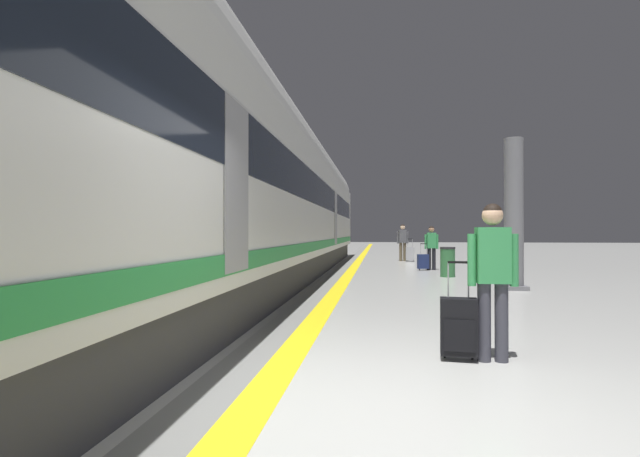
{
  "coord_description": "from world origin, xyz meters",
  "views": [
    {
      "loc": [
        0.15,
        -3.89,
        1.36
      ],
      "look_at": [
        -0.88,
        4.16,
        1.43
      ],
      "focal_mm": 26.21,
      "sensor_mm": 36.0,
      "label": 1
    }
  ],
  "objects": [
    {
      "name": "rolling_suitcase_foreground",
      "position": [
        0.98,
        1.22,
        0.36
      ],
      "size": [
        0.4,
        0.27,
        1.05
      ],
      "color": "black",
      "rests_on": "ground"
    },
    {
      "name": "suitcase_mid",
      "position": [
        1.55,
        18.09,
        0.36
      ],
      "size": [
        0.38,
        0.24,
        1.06
      ],
      "color": "#9E9EA3",
      "rests_on": "ground"
    },
    {
      "name": "high_speed_train",
      "position": [
        -2.99,
        6.96,
        2.51
      ],
      "size": [
        2.94,
        36.04,
        4.97
      ],
      "color": "#38383D",
      "rests_on": "ground"
    },
    {
      "name": "passenger_near",
      "position": [
        2.01,
        13.31,
        0.92
      ],
      "size": [
        0.49,
        0.21,
        1.58
      ],
      "color": "black",
      "rests_on": "ground"
    },
    {
      "name": "platform_pillar",
      "position": [
        3.32,
        7.69,
        1.72
      ],
      "size": [
        0.56,
        0.56,
        3.6
      ],
      "color": "slate",
      "rests_on": "ground"
    },
    {
      "name": "safety_line_strip",
      "position": [
        -0.83,
        10.0,
        0.0
      ],
      "size": [
        0.36,
        80.0,
        0.01
      ],
      "primitive_type": "cube",
      "color": "yellow",
      "rests_on": "ground"
    },
    {
      "name": "waste_bin",
      "position": [
        2.21,
        10.72,
        0.46
      ],
      "size": [
        0.46,
        0.46,
        0.91
      ],
      "color": "#2D6638",
      "rests_on": "ground"
    },
    {
      "name": "passenger_mid",
      "position": [
        1.23,
        18.39,
        1.01
      ],
      "size": [
        0.54,
        0.24,
        1.73
      ],
      "color": "brown",
      "rests_on": "ground"
    },
    {
      "name": "suitcase_near",
      "position": [
        1.69,
        13.11,
        0.32
      ],
      "size": [
        0.42,
        0.3,
        0.96
      ],
      "color": "#19234C",
      "rests_on": "ground"
    },
    {
      "name": "ground_plane",
      "position": [
        0.0,
        0.0,
        0.0
      ],
      "size": [
        120.0,
        120.0,
        0.0
      ],
      "primitive_type": "plane",
      "color": "#B7B7B2"
    },
    {
      "name": "tactile_edge_band",
      "position": [
        -1.19,
        10.0,
        0.0
      ],
      "size": [
        0.66,
        80.0,
        0.01
      ],
      "primitive_type": "cube",
      "color": "slate",
      "rests_on": "ground"
    },
    {
      "name": "traveller_foreground",
      "position": [
        1.34,
        1.23,
        0.97
      ],
      "size": [
        0.52,
        0.22,
        1.67
      ],
      "color": "#383842",
      "rests_on": "ground"
    }
  ]
}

